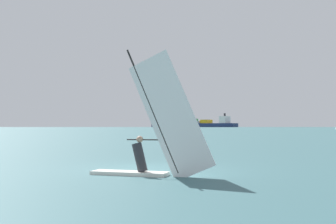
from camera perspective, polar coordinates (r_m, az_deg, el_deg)
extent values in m
plane|color=#386066|center=(15.18, -3.13, -8.10)|extent=(4000.00, 4000.00, 0.00)
cube|color=white|center=(13.21, -5.53, -8.74)|extent=(2.61, 0.89, 0.12)
cylinder|color=black|center=(12.85, -2.28, 0.30)|extent=(1.82, 0.19, 4.03)
cube|color=white|center=(12.65, 0.40, -0.45)|extent=(2.90, 0.27, 4.23)
cylinder|color=black|center=(12.90, -3.03, -4.00)|extent=(1.41, 0.14, 0.04)
cylinder|color=#2D2D33|center=(13.03, -4.09, -6.51)|extent=(0.56, 0.36, 0.98)
sphere|color=tan|center=(12.99, -4.08, -3.92)|extent=(0.22, 0.22, 0.22)
cube|color=navy|center=(867.49, 3.60, -1.91)|extent=(197.24, 93.37, 8.10)
cube|color=silver|center=(834.59, 8.15, -1.10)|extent=(22.28, 31.19, 14.73)
cylinder|color=black|center=(834.82, 8.14, -0.39)|extent=(4.00, 4.00, 6.00)
cube|color=gold|center=(852.50, 5.54, -1.37)|extent=(23.91, 31.31, 7.80)
cube|color=#99999E|center=(860.41, 4.49, -1.46)|extent=(23.91, 31.31, 5.20)
cube|color=#2D8C47|center=(868.64, 3.46, -1.30)|extent=(23.91, 31.31, 10.40)
cube|color=red|center=(877.08, 2.45, -1.57)|extent=(23.91, 31.31, 2.60)
cube|color=#59388C|center=(885.87, 1.47, -1.32)|extent=(23.91, 31.31, 10.40)
cube|color=#59388C|center=(894.87, 0.50, -1.33)|extent=(23.91, 31.31, 10.40)
cube|color=#99999E|center=(904.08, -0.45, -1.58)|extent=(23.91, 31.31, 2.60)
cube|color=#4C564C|center=(1610.57, 17.38, -1.12)|extent=(1312.05, 734.84, 51.38)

